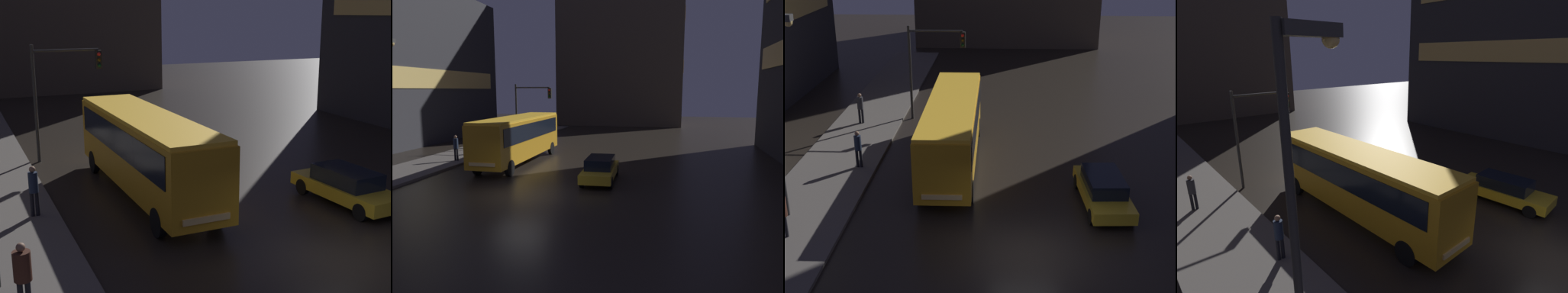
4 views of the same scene
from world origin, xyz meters
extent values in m
plane|color=black|center=(0.00, 0.00, 0.00)|extent=(120.00, 120.00, 0.00)
cube|color=#56514C|center=(-9.00, 10.00, 0.07)|extent=(4.00, 48.00, 0.15)
cube|color=orange|center=(-3.34, 8.00, 1.85)|extent=(2.41, 11.03, 2.61)
cube|color=black|center=(-3.34, 8.00, 2.41)|extent=(2.46, 10.15, 1.10)
cube|color=yellow|center=(-3.34, 8.00, 3.24)|extent=(2.36, 10.81, 0.16)
cube|color=#F4CC72|center=(-3.30, 2.48, 0.95)|extent=(1.62, 0.11, 0.20)
cylinder|color=black|center=(-2.25, 3.91, 0.50)|extent=(0.26, 1.00, 1.00)
cylinder|color=black|center=(-4.37, 3.89, 0.50)|extent=(0.26, 1.00, 1.00)
cylinder|color=black|center=(-2.32, 12.11, 0.50)|extent=(0.26, 1.00, 1.00)
cylinder|color=black|center=(-4.43, 12.09, 0.50)|extent=(0.26, 1.00, 1.00)
cube|color=gold|center=(3.33, 3.94, 0.55)|extent=(1.96, 4.74, 0.50)
cube|color=black|center=(3.33, 3.94, 1.09)|extent=(1.59, 2.63, 0.59)
cylinder|color=black|center=(4.19, 2.35, 0.32)|extent=(0.23, 0.65, 0.64)
cylinder|color=black|center=(2.64, 2.27, 0.32)|extent=(0.23, 0.65, 0.64)
cylinder|color=black|center=(4.02, 5.60, 0.32)|extent=(0.23, 0.65, 0.64)
cylinder|color=black|center=(2.47, 5.52, 0.32)|extent=(0.23, 0.65, 0.64)
cylinder|color=black|center=(-9.41, 13.57, 0.58)|extent=(0.14, 0.14, 0.87)
cylinder|color=black|center=(-9.23, 13.57, 0.58)|extent=(0.14, 0.14, 0.87)
cylinder|color=#333338|center=(-9.32, 13.57, 1.38)|extent=(0.40, 0.40, 0.72)
sphere|color=#8C664C|center=(-9.32, 13.57, 1.85)|extent=(0.22, 0.22, 0.22)
cylinder|color=black|center=(-7.90, 7.12, 0.59)|extent=(0.14, 0.14, 0.88)
cylinder|color=black|center=(-7.72, 7.12, 0.59)|extent=(0.14, 0.14, 0.88)
cylinder|color=#1E283D|center=(-7.81, 7.12, 1.39)|extent=(0.46, 0.46, 0.73)
sphere|color=#8C664C|center=(-7.81, 7.12, 1.87)|extent=(0.22, 0.22, 0.22)
cylinder|color=black|center=(-8.91, 0.57, 0.59)|extent=(0.14, 0.14, 0.88)
cylinder|color=#2D2D2D|center=(-6.48, 14.96, 2.85)|extent=(0.16, 0.16, 5.69)
cylinder|color=#2D2D2D|center=(-4.89, 14.96, 5.39)|extent=(3.17, 0.12, 0.12)
cube|color=black|center=(-3.31, 14.96, 4.89)|extent=(0.30, 0.24, 0.90)
sphere|color=red|center=(-3.31, 14.82, 5.17)|extent=(0.18, 0.18, 0.18)
sphere|color=#3B2B07|center=(-3.31, 14.82, 4.89)|extent=(0.18, 0.18, 0.18)
sphere|color=black|center=(-3.31, 14.82, 4.61)|extent=(0.18, 0.18, 0.18)
sphere|color=#F4CC72|center=(-8.51, 2.23, 7.81)|extent=(0.32, 0.32, 0.32)
camera|label=1|loc=(-10.11, -11.77, 7.19)|focal=50.00mm
camera|label=2|loc=(7.35, -17.06, 5.19)|focal=35.00mm
camera|label=3|loc=(-0.95, -16.76, 10.75)|focal=50.00mm
camera|label=4|loc=(-11.74, -2.54, 7.54)|focal=28.00mm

